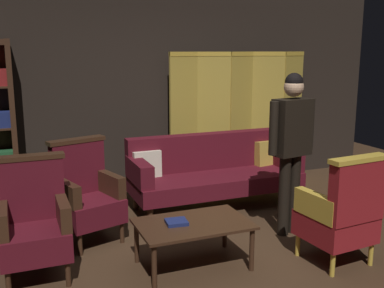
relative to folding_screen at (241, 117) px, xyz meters
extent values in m
plane|color=#3D2819|center=(-1.30, -2.16, -0.99)|extent=(10.00, 10.00, 0.00)
cube|color=black|center=(-1.30, 0.29, 0.41)|extent=(7.20, 0.10, 2.80)
cube|color=#B29338|center=(-0.85, 0.05, -0.04)|extent=(0.45, 0.15, 1.90)
cube|color=gold|center=(-0.85, 0.05, 0.88)|extent=(0.45, 0.16, 0.06)
cube|color=#B29338|center=(-0.42, 0.02, -0.04)|extent=(0.43, 0.23, 1.90)
cube|color=gold|center=(-0.42, 0.02, 0.88)|extent=(0.43, 0.23, 0.06)
cube|color=#B29338|center=(0.00, 0.00, -0.04)|extent=(0.44, 0.20, 1.90)
cube|color=gold|center=(0.00, 0.00, 0.88)|extent=(0.44, 0.20, 0.06)
cube|color=#B29338|center=(0.42, -0.03, -0.04)|extent=(0.42, 0.24, 1.90)
cube|color=gold|center=(0.42, -0.03, 0.88)|extent=(0.42, 0.25, 0.06)
cube|color=#B29338|center=(0.84, -0.04, -0.04)|extent=(0.43, 0.21, 1.90)
cube|color=gold|center=(0.84, -0.04, 0.88)|extent=(0.44, 0.22, 0.06)
cube|color=#382114|center=(-3.03, 0.02, 0.04)|extent=(0.06, 0.32, 2.05)
cylinder|color=#382114|center=(-1.70, -1.11, -0.88)|extent=(0.07, 0.07, 0.22)
cylinder|color=#382114|center=(0.20, -1.11, -0.88)|extent=(0.07, 0.07, 0.22)
cylinder|color=#382114|center=(-1.70, -0.51, -0.88)|extent=(0.07, 0.07, 0.22)
cylinder|color=#382114|center=(0.20, -0.51, -0.88)|extent=(0.07, 0.07, 0.22)
cube|color=#4C0F19|center=(-0.75, -0.81, -0.67)|extent=(2.10, 0.76, 0.20)
cube|color=#4C0F19|center=(-0.75, -0.50, -0.34)|extent=(2.10, 0.18, 0.46)
cube|color=#4C0F19|center=(-1.73, -0.81, -0.44)|extent=(0.16, 0.68, 0.26)
cube|color=#4C0F19|center=(0.23, -0.81, -0.44)|extent=(0.16, 0.68, 0.26)
cube|color=beige|center=(-1.58, -0.61, -0.42)|extent=(0.35, 0.14, 0.34)
cube|color=#B79338|center=(0.08, -0.61, -0.42)|extent=(0.36, 0.19, 0.35)
cylinder|color=#382114|center=(-2.07, -2.45, -0.79)|extent=(0.04, 0.04, 0.39)
cylinder|color=#382114|center=(-1.17, -2.45, -0.79)|extent=(0.04, 0.04, 0.39)
cylinder|color=#382114|center=(-2.07, -1.91, -0.79)|extent=(0.04, 0.04, 0.39)
cylinder|color=#382114|center=(-1.17, -1.91, -0.79)|extent=(0.04, 0.04, 0.39)
cube|color=#382114|center=(-1.62, -2.18, -0.58)|extent=(1.00, 0.64, 0.03)
cylinder|color=gold|center=(-0.15, -2.31, -0.88)|extent=(0.04, 0.04, 0.22)
cylinder|color=gold|center=(-0.61, -2.35, -0.88)|extent=(0.04, 0.04, 0.22)
cylinder|color=gold|center=(-0.12, -2.77, -0.88)|extent=(0.04, 0.04, 0.22)
cylinder|color=gold|center=(-0.57, -2.81, -0.88)|extent=(0.04, 0.04, 0.22)
cube|color=maroon|center=(-0.36, -2.56, -0.65)|extent=(0.61, 0.61, 0.24)
cube|color=maroon|center=(-0.34, -2.79, -0.26)|extent=(0.57, 0.17, 0.54)
cube|color=gold|center=(-0.34, -2.79, 0.03)|extent=(0.61, 0.18, 0.04)
cube|color=gold|center=(-0.12, -2.54, -0.42)|extent=(0.13, 0.51, 0.22)
cube|color=gold|center=(-0.60, -2.58, -0.42)|extent=(0.13, 0.51, 0.22)
cylinder|color=#382114|center=(-3.18, -2.12, -0.88)|extent=(0.04, 0.04, 0.22)
cylinder|color=#382114|center=(-2.72, -2.12, -0.88)|extent=(0.04, 0.04, 0.22)
cylinder|color=#382114|center=(-3.17, -1.66, -0.88)|extent=(0.04, 0.04, 0.22)
cylinder|color=#382114|center=(-2.71, -1.66, -0.88)|extent=(0.04, 0.04, 0.22)
cube|color=#4C0F19|center=(-2.94, -1.89, -0.65)|extent=(0.56, 0.56, 0.24)
cube|color=#4C0F19|center=(-2.94, -1.66, -0.26)|extent=(0.56, 0.12, 0.54)
cube|color=#382114|center=(-2.94, -1.66, 0.03)|extent=(0.60, 0.13, 0.04)
cube|color=#382114|center=(-3.18, -1.89, -0.42)|extent=(0.09, 0.50, 0.22)
cube|color=#382114|center=(-2.70, -1.89, -0.42)|extent=(0.09, 0.50, 0.22)
cylinder|color=#382114|center=(-2.53, -1.57, -0.88)|extent=(0.04, 0.04, 0.22)
cylinder|color=#382114|center=(-2.10, -1.43, -0.88)|extent=(0.04, 0.04, 0.22)
cylinder|color=#382114|center=(-2.67, -1.13, -0.88)|extent=(0.04, 0.04, 0.22)
cylinder|color=#382114|center=(-2.23, -0.99, -0.88)|extent=(0.04, 0.04, 0.22)
cube|color=#4C0F19|center=(-2.38, -1.28, -0.65)|extent=(0.70, 0.70, 0.24)
cube|color=#4C0F19|center=(-2.45, -1.06, -0.26)|extent=(0.57, 0.28, 0.54)
cube|color=#382114|center=(-2.45, -1.06, 0.03)|extent=(0.61, 0.30, 0.04)
cube|color=#382114|center=(-2.61, -1.35, -0.42)|extent=(0.24, 0.50, 0.22)
cube|color=#382114|center=(-2.15, -1.21, -0.42)|extent=(0.24, 0.50, 0.22)
cylinder|color=black|center=(-0.32, -1.84, -0.56)|extent=(0.12, 0.12, 0.86)
cylinder|color=black|center=(-0.46, -1.86, -0.56)|extent=(0.12, 0.12, 0.86)
cube|color=maroon|center=(-0.39, -1.85, -0.09)|extent=(0.34, 0.21, 0.09)
cube|color=black|center=(-0.39, -1.85, 0.16)|extent=(0.43, 0.27, 0.58)
cube|color=white|center=(-0.41, -1.74, 0.19)|extent=(0.14, 0.04, 0.41)
cube|color=maroon|center=(-0.41, -1.74, 0.42)|extent=(0.09, 0.03, 0.04)
cylinder|color=black|center=(-0.15, -1.81, 0.17)|extent=(0.09, 0.09, 0.54)
cylinder|color=black|center=(-0.64, -1.89, 0.17)|extent=(0.09, 0.09, 0.54)
sphere|color=tan|center=(-0.39, -1.85, 0.57)|extent=(0.20, 0.20, 0.20)
sphere|color=black|center=(-0.39, -1.85, 0.62)|extent=(0.18, 0.18, 0.18)
cylinder|color=brown|center=(-2.40, -0.27, -0.85)|extent=(0.28, 0.28, 0.28)
ellipsoid|color=#193D19|center=(-2.40, -0.27, -0.49)|extent=(0.48, 0.48, 0.56)
cube|color=navy|center=(-1.77, -2.15, -0.55)|extent=(0.20, 0.19, 0.03)
camera|label=1|loc=(-3.07, -5.74, 0.94)|focal=42.83mm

